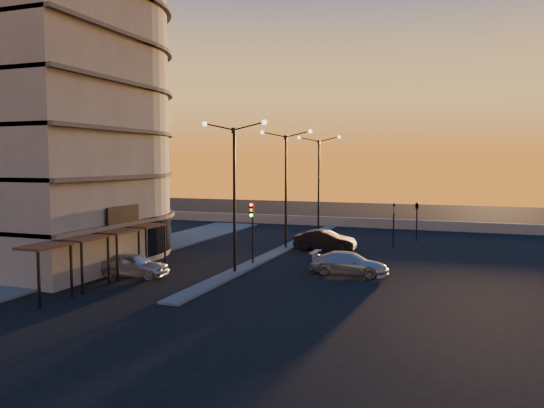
% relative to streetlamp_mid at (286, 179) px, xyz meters
% --- Properties ---
extents(ground, '(120.00, 120.00, 0.00)m').
position_rel_streetlamp_mid_xyz_m(ground, '(0.00, -10.00, -5.59)').
color(ground, black).
rests_on(ground, ground).
extents(sidewalk_west, '(5.00, 40.00, 0.12)m').
position_rel_streetlamp_mid_xyz_m(sidewalk_west, '(-10.50, -6.00, -5.53)').
color(sidewalk_west, '#4F4E4C').
rests_on(sidewalk_west, ground).
extents(median, '(1.20, 36.00, 0.12)m').
position_rel_streetlamp_mid_xyz_m(median, '(0.00, 0.00, -5.53)').
color(median, '#4F4E4C').
rests_on(median, ground).
extents(parapet, '(44.00, 0.50, 1.00)m').
position_rel_streetlamp_mid_xyz_m(parapet, '(2.00, 16.00, -5.09)').
color(parapet, slate).
rests_on(parapet, ground).
extents(building, '(14.35, 17.08, 25.00)m').
position_rel_streetlamp_mid_xyz_m(building, '(-14.00, -9.97, 6.32)').
color(building, slate).
rests_on(building, ground).
extents(streetlamp_near, '(4.32, 0.32, 9.51)m').
position_rel_streetlamp_mid_xyz_m(streetlamp_near, '(0.00, -10.00, 0.00)').
color(streetlamp_near, black).
rests_on(streetlamp_near, ground).
extents(streetlamp_mid, '(4.32, 0.32, 9.51)m').
position_rel_streetlamp_mid_xyz_m(streetlamp_mid, '(0.00, 0.00, 0.00)').
color(streetlamp_mid, black).
rests_on(streetlamp_mid, ground).
extents(streetlamp_far, '(4.32, 0.32, 9.51)m').
position_rel_streetlamp_mid_xyz_m(streetlamp_far, '(0.00, 10.00, 0.00)').
color(streetlamp_far, black).
rests_on(streetlamp_far, ground).
extents(traffic_light_main, '(0.28, 0.44, 4.25)m').
position_rel_streetlamp_mid_xyz_m(traffic_light_main, '(0.00, -7.13, -2.70)').
color(traffic_light_main, black).
rests_on(traffic_light_main, ground).
extents(signal_east_a, '(0.13, 0.16, 3.60)m').
position_rel_streetlamp_mid_xyz_m(signal_east_a, '(8.00, 4.00, -3.66)').
color(signal_east_a, black).
rests_on(signal_east_a, ground).
extents(signal_east_b, '(0.42, 1.99, 3.60)m').
position_rel_streetlamp_mid_xyz_m(signal_east_b, '(9.50, 8.00, -2.49)').
color(signal_east_b, black).
rests_on(signal_east_b, ground).
extents(car_hatchback, '(4.49, 2.17, 1.48)m').
position_rel_streetlamp_mid_xyz_m(car_hatchback, '(-5.41, -13.06, -4.85)').
color(car_hatchback, '#B5B9BE').
rests_on(car_hatchback, ground).
extents(car_sedan, '(4.86, 1.83, 1.58)m').
position_rel_streetlamp_mid_xyz_m(car_sedan, '(3.16, 0.34, -4.80)').
color(car_sedan, black).
rests_on(car_sedan, ground).
extents(car_wagon, '(4.88, 2.19, 1.39)m').
position_rel_streetlamp_mid_xyz_m(car_wagon, '(6.83, -7.90, -4.90)').
color(car_wagon, '#A4A8AC').
rests_on(car_wagon, ground).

